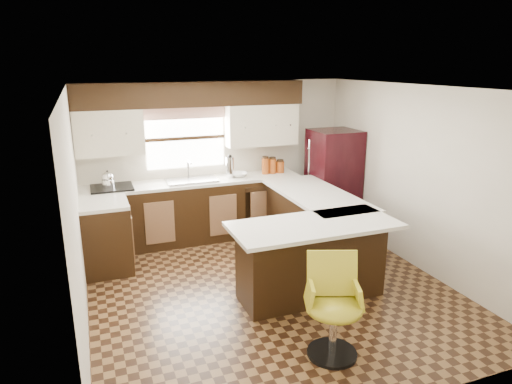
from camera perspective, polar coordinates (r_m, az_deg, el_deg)
name	(u,v)px	position (r m, az deg, el deg)	size (l,w,h in m)	color
floor	(269,288)	(5.72, 1.66, -11.89)	(4.40, 4.40, 0.00)	#49301A
ceiling	(271,88)	(5.07, 1.88, 12.87)	(4.40, 4.40, 0.00)	silver
wall_back	(217,158)	(7.29, -4.87, 4.25)	(4.40, 4.40, 0.00)	beige
wall_front	(386,274)	(3.47, 15.98, -9.80)	(4.40, 4.40, 0.00)	beige
wall_left	(76,215)	(4.90, -21.59, -2.69)	(4.40, 4.40, 0.00)	beige
wall_right	(418,178)	(6.35, 19.56, 1.62)	(4.40, 4.40, 0.00)	beige
base_cab_back	(196,212)	(7.10, -7.55, -2.44)	(3.30, 0.60, 0.90)	black
base_cab_left	(107,238)	(6.33, -18.17, -5.45)	(0.60, 0.70, 0.90)	black
counter_back	(195,182)	(6.96, -7.69, 1.25)	(3.30, 0.60, 0.04)	silver
counter_left	(103,203)	(6.18, -18.55, -1.36)	(0.60, 0.70, 0.04)	silver
soffit	(193,94)	(6.89, -7.93, 12.04)	(3.40, 0.35, 0.36)	black
upper_cab_left	(109,132)	(6.77, -17.95, 7.10)	(0.94, 0.35, 0.64)	beige
upper_cab_right	(261,125)	(7.26, 0.64, 8.41)	(1.14, 0.35, 0.64)	beige
window_pane	(186,138)	(7.09, -8.80, 6.66)	(1.20, 0.02, 0.90)	white
valance	(185,113)	(7.00, -8.87, 9.76)	(1.30, 0.06, 0.18)	#D19B93
sink	(191,180)	(6.92, -8.07, 1.47)	(0.75, 0.45, 0.03)	#B2B2B7
dishwasher	(263,211)	(7.13, 0.84, -2.39)	(0.58, 0.03, 0.78)	black
cooktop	(112,188)	(6.78, -17.58, 0.53)	(0.58, 0.50, 0.03)	black
peninsula_long	(312,228)	(6.41, 7.03, -4.46)	(0.60, 1.95, 0.90)	black
peninsula_return	(311,261)	(5.38, 6.87, -8.54)	(1.65, 0.60, 0.90)	black
counter_pen_long	(317,195)	(6.28, 7.58, -0.36)	(0.84, 1.95, 0.04)	silver
counter_pen_return	(314,225)	(5.12, 7.31, -4.15)	(1.89, 0.84, 0.04)	silver
refrigerator	(333,181)	(7.43, 9.60, 1.33)	(0.71, 0.68, 1.65)	black
bar_chair	(334,309)	(4.39, 9.75, -14.22)	(0.52, 0.52, 0.97)	gold
kettle	(108,179)	(6.74, -18.03, 1.58)	(0.18, 0.18, 0.24)	silver
percolator	(230,167)	(7.06, -3.28, 3.10)	(0.13, 0.13, 0.32)	silver
mixing_bowl	(239,175)	(7.14, -2.14, 2.19)	(0.26, 0.26, 0.06)	white
canister_large	(265,166)	(7.29, 1.19, 3.26)	(0.12, 0.12, 0.25)	#974113
canister_med	(272,166)	(7.33, 2.06, 3.26)	(0.12, 0.12, 0.23)	#974113
canister_small	(280,167)	(7.39, 3.02, 3.14)	(0.13, 0.13, 0.18)	#974113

